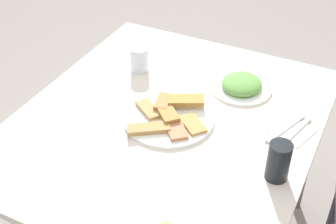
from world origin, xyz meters
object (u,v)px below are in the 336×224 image
spoon (296,131)px  fork (285,128)px  drinking_glass (139,59)px  pide_platter (169,117)px  paper_napkin (291,130)px  soda_can (279,161)px  salad_plate_greens (242,85)px  salad_plate_rice (181,221)px  dining_table (167,136)px

spoon → fork: bearing=-75.3°
fork → drinking_glass: bearing=-79.7°
pide_platter → paper_napkin: 0.40m
soda_can → spoon: size_ratio=0.69×
pide_platter → salad_plate_greens: size_ratio=1.39×
soda_can → salad_plate_rice: bearing=-31.2°
paper_napkin → salad_plate_rice: bearing=-16.9°
dining_table → pide_platter: (-0.00, 0.01, 0.08)m
salad_plate_rice → fork: 0.53m
soda_can → paper_napkin: soda_can is taller
soda_can → drinking_glass: soda_can is taller
paper_napkin → spoon: (0.00, 0.02, 0.00)m
soda_can → drinking_glass: (-0.33, -0.63, -0.01)m
drinking_glass → spoon: 0.64m
salad_plate_rice → paper_napkin: (-0.51, 0.15, -0.02)m
salad_plate_greens → paper_napkin: bearing=55.3°
salad_plate_greens → salad_plate_rice: 0.67m
drinking_glass → salad_plate_rice: bearing=36.9°
dining_table → soda_can: (0.10, 0.40, 0.13)m
paper_napkin → drinking_glass: bearing=-99.8°
salad_plate_greens → spoon: bearing=57.4°
soda_can → paper_napkin: size_ratio=0.97×
salad_plate_rice → soda_can: (-0.28, 0.17, 0.04)m
salad_plate_greens → drinking_glass: size_ratio=2.30×
dining_table → spoon: 0.43m
soda_can → drinking_glass: 0.71m
paper_napkin → spoon: bearing=90.0°
pide_platter → drinking_glass: bearing=-133.8°
pide_platter → salad_plate_rice: (0.39, 0.22, 0.00)m
pide_platter → salad_plate_greens: bearing=150.7°
dining_table → salad_plate_greens: 0.33m
dining_table → drinking_glass: 0.35m
salad_plate_greens → salad_plate_rice: salad_plate_greens is taller
salad_plate_rice → paper_napkin: bearing=163.1°
pide_platter → paper_napkin: pide_platter is taller
drinking_glass → paper_napkin: bearing=80.2°
drinking_glass → paper_napkin: (0.11, 0.62, -0.05)m
salad_plate_rice → fork: bearing=165.0°
dining_table → paper_napkin: bearing=107.9°
dining_table → paper_napkin: size_ratio=8.84×
drinking_glass → paper_napkin: 0.63m
fork → spoon: (0.00, 0.04, 0.00)m
pide_platter → drinking_glass: (-0.23, -0.24, 0.04)m
spoon → dining_table: bearing=-58.1°
dining_table → spoon: size_ratio=6.35×
dining_table → fork: (-0.12, 0.37, 0.08)m
paper_napkin → fork: fork is taller
fork → dining_table: bearing=-50.9°
salad_plate_greens → drinking_glass: (0.05, -0.39, 0.03)m
pide_platter → fork: (-0.12, 0.36, -0.01)m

